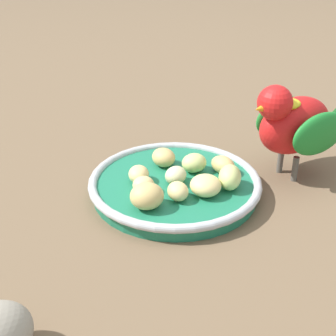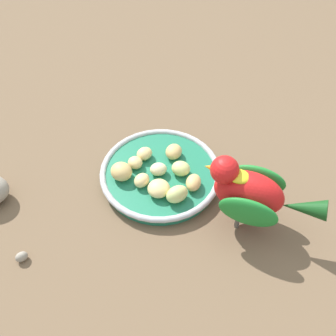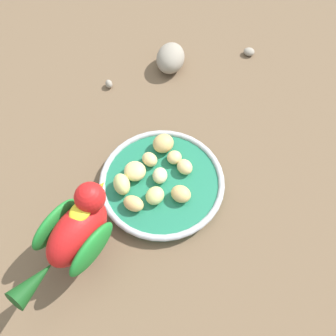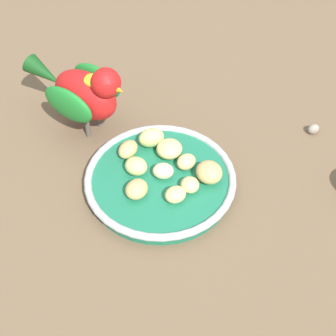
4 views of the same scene
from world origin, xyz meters
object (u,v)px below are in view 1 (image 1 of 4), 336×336
Objects in this scene: apple_piece_0 at (144,185)px; apple_piece_1 at (194,162)px; apple_piece_9 at (147,196)px; parrot at (298,122)px; apple_piece_4 at (206,185)px; apple_piece_7 at (230,177)px; feeding_bowl at (172,185)px; apple_piece_2 at (173,176)px; apple_piece_5 at (139,174)px; apple_piece_3 at (164,157)px; apple_piece_8 at (223,165)px; apple_piece_6 at (178,191)px.

apple_piece_0 is 0.09m from apple_piece_1.
parrot is (0.21, 0.08, 0.04)m from apple_piece_9.
apple_piece_4 is 0.03m from apple_piece_7.
apple_piece_1 reaches higher than apple_piece_0.
apple_piece_7 is 0.21× the size of parrot.
apple_piece_7 is (0.07, -0.03, 0.02)m from feeding_bowl.
apple_piece_1 reaches higher than apple_piece_2.
apple_piece_2 is 1.00× the size of apple_piece_5.
feeding_bowl is 0.05m from apple_piece_3.
apple_piece_3 is 0.10m from apple_piece_7.
apple_piece_1 is 0.94× the size of apple_piece_8.
apple_piece_4 is (0.03, -0.03, 0.00)m from apple_piece_2.
apple_piece_3 is 0.08m from apple_piece_8.
apple_piece_3 is 0.06m from apple_piece_5.
apple_piece_4 is 0.08m from apple_piece_9.
apple_piece_6 is 0.07m from apple_piece_7.
apple_piece_3 is 0.89× the size of apple_piece_4.
parrot is at bearing 20.08° from apple_piece_6.
apple_piece_0 is at bearing -119.12° from apple_piece_3.
apple_piece_2 is 0.05m from apple_piece_4.
apple_piece_1 is 0.08m from apple_piece_6.
apple_piece_2 and apple_piece_6 have the same top height.
apple_piece_3 is at bearing 150.61° from apple_piece_1.
apple_piece_5 is (-0.04, 0.01, -0.00)m from apple_piece_2.
apple_piece_7 is at bearing 11.92° from apple_piece_6.
parrot is at bearing 3.63° from apple_piece_5.
apple_piece_1 reaches higher than apple_piece_6.
apple_piece_5 is 0.22m from parrot.
apple_piece_0 is 0.04m from apple_piece_6.
apple_piece_2 reaches higher than apple_piece_0.
feeding_bowl is 7.19× the size of apple_piece_2.
apple_piece_9 is (-0.04, -0.01, 0.00)m from apple_piece_6.
apple_piece_5 is at bearing -166.68° from apple_piece_1.
feeding_bowl is at bearing 156.50° from apple_piece_7.
apple_piece_6 is 0.84× the size of apple_piece_8.
apple_piece_5 is (-0.00, 0.03, 0.00)m from apple_piece_0.
apple_piece_7 is at bearing -19.54° from apple_piece_2.
apple_piece_8 reaches higher than feeding_bowl.
apple_piece_0 is 0.77× the size of apple_piece_3.
apple_piece_5 is 0.78× the size of apple_piece_9.
parrot is (0.14, 0.06, 0.05)m from apple_piece_4.
apple_piece_4 reaches higher than apple_piece_0.
apple_piece_2 reaches higher than feeding_bowl.
apple_piece_0 is 0.75× the size of apple_piece_8.
parrot is (0.18, -0.03, 0.05)m from apple_piece_3.
apple_piece_1 and apple_piece_3 have the same top height.
apple_piece_7 reaches higher than apple_piece_5.
apple_piece_0 is 0.22m from parrot.
apple_piece_7 is (0.07, 0.01, 0.00)m from apple_piece_6.
feeding_bowl is 8.21× the size of apple_piece_0.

